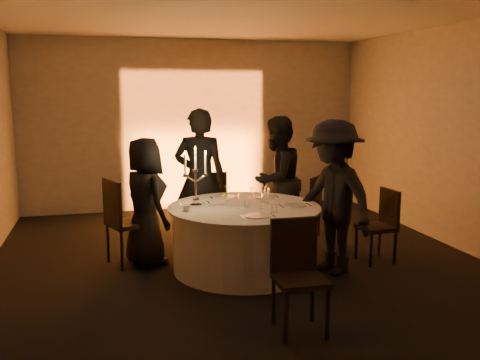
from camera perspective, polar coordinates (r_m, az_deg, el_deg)
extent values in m
plane|color=black|center=(6.50, 0.44, -9.46)|extent=(7.00, 7.00, 0.00)
plane|color=silver|center=(6.20, 0.48, 17.74)|extent=(7.00, 7.00, 0.00)
plane|color=#9F9B94|center=(9.59, -4.91, 5.86)|extent=(7.00, 0.00, 7.00)
plane|color=#9F9B94|center=(2.96, 18.01, -3.01)|extent=(7.00, 0.00, 7.00)
plane|color=#9F9B94|center=(7.52, 23.22, 4.08)|extent=(0.00, 7.00, 7.00)
cube|color=black|center=(9.50, -4.49, -3.02)|extent=(0.25, 0.12, 0.10)
cylinder|color=black|center=(6.49, 0.44, -9.33)|extent=(0.60, 0.60, 0.03)
cylinder|color=black|center=(6.38, 0.45, -6.28)|extent=(0.20, 0.20, 0.75)
cylinder|color=silver|center=(6.38, 0.45, -6.28)|extent=(1.68, 1.68, 0.75)
cylinder|color=silver|center=(6.29, 0.45, -2.90)|extent=(1.80, 1.80, 0.02)
cube|color=black|center=(6.68, -11.74, -4.56)|extent=(0.61, 0.61, 0.05)
cube|color=black|center=(6.54, -13.49, -2.35)|extent=(0.22, 0.45, 0.53)
cylinder|color=black|center=(6.66, -9.36, -6.85)|extent=(0.04, 0.04, 0.50)
cylinder|color=black|center=(7.01, -10.88, -6.07)|extent=(0.04, 0.04, 0.50)
cylinder|color=black|center=(6.50, -12.51, -7.38)|extent=(0.04, 0.04, 0.50)
cylinder|color=black|center=(6.85, -13.90, -6.55)|extent=(0.04, 0.04, 0.50)
cube|color=black|center=(7.79, -3.19, -2.66)|extent=(0.46, 0.46, 0.05)
cube|color=black|center=(7.55, -3.02, -1.01)|extent=(0.43, 0.07, 0.49)
cylinder|color=black|center=(8.04, -2.04, -4.01)|extent=(0.04, 0.04, 0.46)
cylinder|color=black|center=(8.00, -4.64, -4.11)|extent=(0.04, 0.04, 0.46)
cylinder|color=black|center=(7.69, -1.64, -4.64)|extent=(0.04, 0.04, 0.46)
cylinder|color=black|center=(7.65, -4.36, -4.75)|extent=(0.04, 0.04, 0.46)
cube|color=black|center=(7.77, 6.84, -2.99)|extent=(0.56, 0.56, 0.05)
cube|color=black|center=(7.65, 8.13, -1.32)|extent=(0.30, 0.32, 0.46)
cylinder|color=black|center=(8.03, 6.15, -4.19)|extent=(0.04, 0.04, 0.43)
cylinder|color=black|center=(7.73, 5.15, -4.72)|extent=(0.04, 0.04, 0.43)
cylinder|color=black|center=(7.91, 8.43, -4.45)|extent=(0.04, 0.04, 0.43)
cylinder|color=black|center=(7.60, 7.51, -5.01)|extent=(0.04, 0.04, 0.43)
cube|color=black|center=(6.86, 14.32, -4.93)|extent=(0.43, 0.43, 0.05)
cube|color=black|center=(6.90, 15.66, -2.80)|extent=(0.07, 0.40, 0.45)
cylinder|color=black|center=(6.97, 12.29, -6.52)|extent=(0.04, 0.04, 0.43)
cylinder|color=black|center=(6.69, 13.80, -7.26)|extent=(0.04, 0.04, 0.43)
cylinder|color=black|center=(7.14, 14.65, -6.21)|extent=(0.04, 0.04, 0.43)
cylinder|color=black|center=(6.87, 16.21, -6.91)|extent=(0.04, 0.04, 0.43)
cube|color=black|center=(4.78, 6.44, -10.59)|extent=(0.45, 0.45, 0.05)
cube|color=black|center=(4.88, 5.74, -6.85)|extent=(0.44, 0.05, 0.50)
cylinder|color=black|center=(4.66, 4.92, -14.38)|extent=(0.04, 0.04, 0.47)
cylinder|color=black|center=(4.77, 9.32, -13.84)|extent=(0.04, 0.04, 0.47)
cylinder|color=black|center=(4.98, 3.60, -12.70)|extent=(0.04, 0.04, 0.47)
cylinder|color=black|center=(5.09, 7.72, -12.26)|extent=(0.04, 0.04, 0.47)
imported|color=black|center=(6.58, -10.07, -2.30)|extent=(0.76, 0.90, 1.56)
imported|color=black|center=(7.18, -4.30, 0.14)|extent=(0.80, 0.64, 1.89)
imported|color=black|center=(7.45, 3.95, 0.01)|extent=(1.09, 1.04, 1.77)
imported|color=black|center=(6.26, 9.90, -1.83)|extent=(1.01, 1.31, 1.79)
cylinder|color=silver|center=(6.44, -4.85, -2.48)|extent=(0.25, 0.25, 0.01)
cube|color=#B4B4B9|center=(6.42, -6.35, -2.57)|extent=(0.01, 0.17, 0.01)
cube|color=#B4B4B9|center=(6.47, -3.37, -2.42)|extent=(0.02, 0.17, 0.01)
cylinder|color=silver|center=(6.80, -1.64, -1.81)|extent=(0.29, 0.29, 0.01)
cube|color=#B4B4B9|center=(6.76, -3.05, -1.89)|extent=(0.02, 0.17, 0.01)
cube|color=#B4B4B9|center=(6.83, -0.25, -1.75)|extent=(0.02, 0.17, 0.01)
sphere|color=yellow|center=(6.79, -1.64, -1.46)|extent=(0.07, 0.07, 0.07)
cylinder|color=silver|center=(6.80, 2.51, -1.80)|extent=(0.29, 0.29, 0.01)
cube|color=#B4B4B9|center=(6.76, 1.13, -1.88)|extent=(0.02, 0.17, 0.01)
cube|color=#B4B4B9|center=(6.86, 3.87, -1.74)|extent=(0.01, 0.17, 0.01)
cylinder|color=silver|center=(6.34, 5.91, -2.70)|extent=(0.26, 0.26, 0.01)
cube|color=#B4B4B9|center=(6.28, 4.45, -2.80)|extent=(0.02, 0.17, 0.01)
cube|color=#B4B4B9|center=(6.40, 7.34, -2.62)|extent=(0.01, 0.17, 0.01)
cylinder|color=silver|center=(5.79, 1.90, -3.84)|extent=(0.28, 0.28, 0.01)
cube|color=#B4B4B9|center=(5.75, 0.27, -3.94)|extent=(0.02, 0.17, 0.01)
cube|color=#B4B4B9|center=(5.84, 3.51, -3.74)|extent=(0.02, 0.17, 0.01)
cylinder|color=silver|center=(6.08, -5.76, -3.26)|extent=(0.11, 0.11, 0.01)
cylinder|color=silver|center=(6.07, -5.76, -2.95)|extent=(0.07, 0.07, 0.06)
cylinder|color=white|center=(6.31, -4.72, -2.70)|extent=(0.14, 0.14, 0.02)
sphere|color=white|center=(6.29, -4.73, -2.11)|extent=(0.08, 0.08, 0.08)
cylinder|color=white|center=(6.27, -4.75, -0.83)|extent=(0.03, 0.03, 0.38)
cylinder|color=white|center=(6.23, -4.77, 1.02)|extent=(0.06, 0.06, 0.03)
cylinder|color=white|center=(6.21, -4.79, 2.18)|extent=(0.02, 0.02, 0.24)
cone|color=#FF9B2D|center=(6.20, -4.81, 3.49)|extent=(0.02, 0.02, 0.04)
cylinder|color=white|center=(6.24, -5.31, 0.15)|extent=(0.14, 0.02, 0.09)
cylinder|color=white|center=(6.22, -5.87, 0.47)|extent=(0.06, 0.06, 0.03)
cylinder|color=white|center=(6.20, -5.89, 1.63)|extent=(0.02, 0.02, 0.24)
cone|color=#FF9B2D|center=(6.18, -5.91, 2.95)|extent=(0.02, 0.02, 0.04)
cylinder|color=white|center=(6.26, -4.21, 0.19)|extent=(0.14, 0.02, 0.09)
cylinder|color=white|center=(6.26, -3.67, 0.56)|extent=(0.06, 0.06, 0.03)
cylinder|color=white|center=(6.24, -3.68, 1.71)|extent=(0.02, 0.02, 0.24)
cone|color=#FF9B2D|center=(6.22, -3.69, 3.02)|extent=(0.02, 0.02, 0.04)
cylinder|color=white|center=(6.58, -1.36, -2.24)|extent=(0.06, 0.06, 0.01)
cylinder|color=white|center=(6.56, -1.36, -1.79)|extent=(0.01, 0.01, 0.10)
cone|color=white|center=(6.55, -1.37, -1.02)|extent=(0.07, 0.07, 0.09)
cylinder|color=white|center=(6.45, 2.93, -2.48)|extent=(0.06, 0.06, 0.01)
cylinder|color=white|center=(6.44, 2.93, -2.03)|extent=(0.01, 0.01, 0.10)
cone|color=white|center=(6.42, 2.94, -1.24)|extent=(0.07, 0.07, 0.09)
cylinder|color=white|center=(6.14, 2.25, -3.09)|extent=(0.06, 0.06, 0.01)
cylinder|color=white|center=(6.13, 2.25, -2.61)|extent=(0.01, 0.01, 0.10)
cone|color=white|center=(6.11, 2.26, -1.79)|extent=(0.07, 0.07, 0.09)
cylinder|color=white|center=(6.46, 1.31, -2.44)|extent=(0.06, 0.06, 0.01)
cylinder|color=white|center=(6.45, 1.31, -1.99)|extent=(0.01, 0.01, 0.10)
cone|color=white|center=(6.44, 1.31, -1.21)|extent=(0.07, 0.07, 0.09)
cylinder|color=white|center=(6.13, -0.16, -3.10)|extent=(0.06, 0.06, 0.01)
cylinder|color=white|center=(6.12, -0.16, -2.62)|extent=(0.01, 0.01, 0.10)
cone|color=white|center=(6.11, -0.16, -1.80)|extent=(0.07, 0.07, 0.09)
cylinder|color=white|center=(6.53, 2.55, -2.33)|extent=(0.06, 0.06, 0.01)
cylinder|color=white|center=(6.52, 2.56, -1.88)|extent=(0.01, 0.01, 0.10)
cone|color=white|center=(6.50, 2.56, -1.11)|extent=(0.07, 0.07, 0.09)
cylinder|color=white|center=(5.98, 3.68, -3.04)|extent=(0.07, 0.07, 0.09)
cylinder|color=white|center=(6.25, 0.76, -2.47)|extent=(0.07, 0.07, 0.09)
cylinder|color=white|center=(6.68, 1.94, -1.68)|extent=(0.07, 0.07, 0.09)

